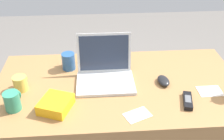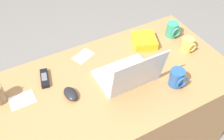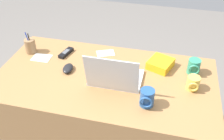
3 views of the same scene
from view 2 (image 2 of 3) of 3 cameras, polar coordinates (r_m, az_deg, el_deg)
desk at (r=1.79m, az=0.23°, el=-9.99°), size 1.46×0.78×0.71m
laptop at (r=1.48m, az=3.79°, el=-0.95°), size 0.34×0.29×0.26m
computer_mouse at (r=1.44m, az=-9.16°, el=-5.23°), size 0.08×0.12×0.04m
coffee_mug_white at (r=1.85m, az=13.25°, el=8.68°), size 0.08×0.09×0.10m
coffee_mug_tall at (r=1.50m, az=14.22°, el=-1.72°), size 0.08×0.10×0.11m
coffee_mug_spare at (r=1.76m, az=16.44°, el=5.44°), size 0.08×0.09×0.09m
cordless_phone at (r=1.56m, az=-14.72°, el=-1.77°), size 0.07×0.15×0.03m
snack_bag at (r=1.76m, az=7.18°, el=6.49°), size 0.20×0.20×0.06m
paper_note_near_laptop at (r=1.68m, az=-6.38°, el=3.09°), size 0.15×0.13×0.00m
paper_note_left at (r=1.50m, az=-19.27°, el=-6.29°), size 0.14×0.10×0.00m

